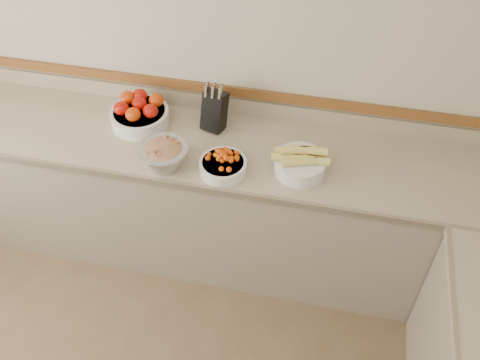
% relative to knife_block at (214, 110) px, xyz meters
% --- Properties ---
extents(back_wall, '(4.00, 0.00, 4.00)m').
position_rel_knife_block_xyz_m(back_wall, '(-0.10, 0.16, 0.28)').
color(back_wall, beige).
rests_on(back_wall, ground_plane).
extents(counter_back, '(4.00, 0.65, 1.08)m').
position_rel_knife_block_xyz_m(counter_back, '(-0.10, -0.16, -0.57)').
color(counter_back, tan).
rests_on(counter_back, ground_plane).
extents(knife_block, '(0.16, 0.17, 0.29)m').
position_rel_knife_block_xyz_m(knife_block, '(0.00, 0.00, 0.00)').
color(knife_block, black).
rests_on(knife_block, counter_back).
extents(tomato_bowl, '(0.33, 0.33, 0.16)m').
position_rel_knife_block_xyz_m(tomato_bowl, '(-0.43, -0.06, -0.05)').
color(tomato_bowl, white).
rests_on(tomato_bowl, counter_back).
extents(cherry_tomato_bowl, '(0.25, 0.25, 0.13)m').
position_rel_knife_block_xyz_m(cherry_tomato_bowl, '(0.13, -0.34, -0.07)').
color(cherry_tomato_bowl, white).
rests_on(cherry_tomato_bowl, counter_back).
extents(corn_bowl, '(0.30, 0.27, 0.16)m').
position_rel_knife_block_xyz_m(corn_bowl, '(0.52, -0.25, -0.06)').
color(corn_bowl, white).
rests_on(corn_bowl, counter_back).
extents(rhubarb_bowl, '(0.26, 0.26, 0.15)m').
position_rel_knife_block_xyz_m(rhubarb_bowl, '(-0.18, -0.37, -0.04)').
color(rhubarb_bowl, '#B2B2BA').
rests_on(rhubarb_bowl, counter_back).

